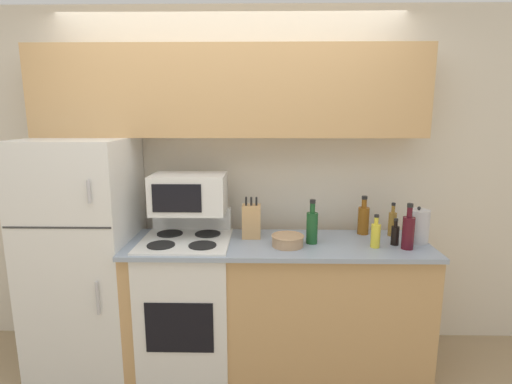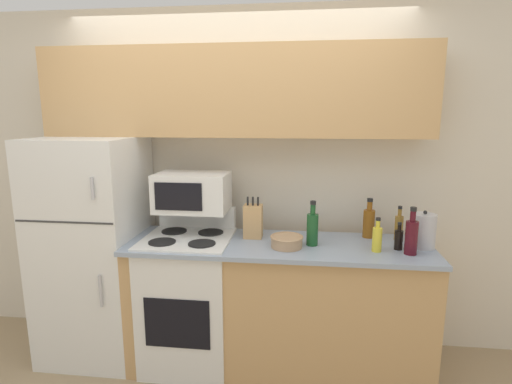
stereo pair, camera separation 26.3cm
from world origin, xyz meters
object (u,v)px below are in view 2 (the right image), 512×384
bowl (287,241)px  bottle_vinegar (399,227)px  stove (190,298)px  knife_block (253,221)px  bottle_wine_red (411,236)px  bottle_cooking_spray (377,238)px  kettle (424,231)px  microwave (192,192)px  bottle_wine_green (312,228)px  bottle_whiskey (369,222)px  refrigerator (95,248)px  bottle_soy_sauce (399,239)px

bowl → bottle_vinegar: (0.76, 0.24, 0.05)m
stove → bottle_vinegar: size_ratio=4.60×
knife_block → bottle_wine_red: bearing=-12.2°
bowl → bottle_cooking_spray: bearing=-1.3°
bottle_wine_red → stove: bearing=175.3°
bowl → kettle: kettle is taller
microwave → bottle_wine_green: size_ratio=1.69×
bottle_cooking_spray → kettle: bearing=19.4°
bowl → bottle_whiskey: (0.56, 0.28, 0.07)m
knife_block → bowl: knife_block is taller
knife_block → kettle: bearing=-4.3°
refrigerator → bottle_vinegar: bearing=2.5°
refrigerator → bottle_vinegar: refrigerator is taller
stove → bottle_cooking_spray: size_ratio=5.01×
knife_block → bottle_wine_red: bottle_wine_red is taller
knife_block → kettle: size_ratio=1.18×
bottle_whiskey → bottle_wine_red: 0.38m
bowl → bottle_soy_sauce: 0.72m
microwave → bottle_soy_sauce: (1.39, -0.15, -0.24)m
bowl → bottle_whiskey: bottle_whiskey is taller
bottle_wine_red → bottle_wine_green: size_ratio=1.00×
bottle_wine_green → kettle: size_ratio=1.20×
stove → bottle_vinegar: (1.45, 0.16, 0.54)m
kettle → bottle_vinegar: bearing=129.7°
bottle_wine_red → bottle_wine_green: same height
bottle_cooking_spray → kettle: kettle is taller
refrigerator → kettle: (2.30, -0.05, 0.23)m
refrigerator → bowl: bearing=-5.9°
knife_block → refrigerator: bearing=-178.4°
knife_block → bottle_wine_red: 1.04m
microwave → bottle_vinegar: (1.44, 0.05, -0.22)m
bottle_wine_red → microwave: bearing=170.9°
bottle_wine_red → bowl: bearing=177.1°
bottle_whiskey → bottle_vinegar: bottle_whiskey is taller
bottle_whiskey → bottle_cooking_spray: 0.30m
bottle_whiskey → knife_block: bearing=-172.7°
refrigerator → bottle_whiskey: 2.00m
bottle_whiskey → bottle_vinegar: (0.20, -0.04, -0.02)m
kettle → bottle_whiskey: bearing=149.6°
refrigerator → kettle: size_ratio=6.51×
kettle → refrigerator: bearing=178.8°
stove → bowl: size_ratio=5.10×
microwave → knife_block: size_ratio=1.73×
bottle_vinegar → refrigerator: bearing=-177.5°
bowl → kettle: size_ratio=0.87×
bottle_cooking_spray → knife_block: bearing=166.7°
bowl → bottle_cooking_spray: bottle_cooking_spray is taller
microwave → stove: bearing=-96.5°
knife_block → bottle_cooking_spray: (0.81, -0.19, -0.03)m
knife_block → bottle_wine_green: size_ratio=0.98×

